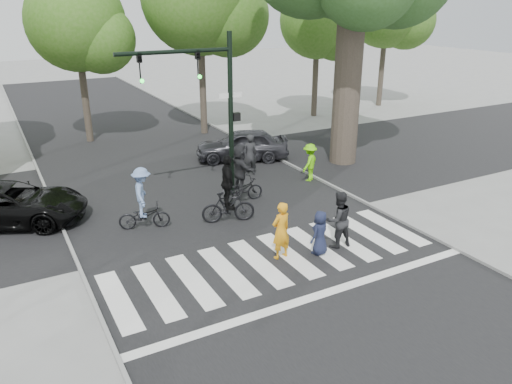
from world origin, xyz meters
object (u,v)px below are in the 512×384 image
car_suv (9,204)px  car_grey (242,145)px  cyclist_right (240,177)px  pedestrian_woman (281,231)px  traffic_signal (209,94)px  cyclist_mid (228,195)px  pedestrian_child (320,233)px  pedestrian_adult (338,220)px  cyclist_left (143,203)px

car_suv → car_grey: car_grey is taller
cyclist_right → car_grey: bearing=62.3°
car_grey → pedestrian_woman: bearing=1.6°
traffic_signal → cyclist_mid: bearing=-99.9°
traffic_signal → car_grey: bearing=49.7°
pedestrian_child → cyclist_mid: bearing=-88.1°
pedestrian_woman → cyclist_mid: cyclist_mid is taller
pedestrian_adult → car_grey: bearing=-94.8°
pedestrian_woman → car_grey: 9.62m
pedestrian_adult → cyclist_left: cyclist_left is taller
pedestrian_woman → car_suv: 9.20m
traffic_signal → cyclist_left: bearing=-155.2°
car_suv → pedestrian_child: bearing=-106.0°
traffic_signal → car_suv: (-6.80, 1.14, -3.22)m
traffic_signal → cyclist_left: size_ratio=2.89×
pedestrian_child → cyclist_right: bearing=-108.4°
cyclist_right → car_grey: 5.22m
pedestrian_adult → cyclist_mid: bearing=-51.9°
pedestrian_woman → cyclist_left: bearing=-63.4°
car_suv → traffic_signal: bearing=-74.8°
pedestrian_child → car_grey: (2.24, 9.35, 0.05)m
pedestrian_child → cyclist_right: cyclist_right is taller
cyclist_left → car_suv: cyclist_left is taller
pedestrian_child → traffic_signal: bearing=-100.6°
pedestrian_child → car_suv: car_suv is taller
traffic_signal → cyclist_mid: (-0.39, -2.24, -2.95)m
cyclist_left → cyclist_mid: 2.75m
car_grey → pedestrian_adult: bearing=12.9°
traffic_signal → cyclist_right: bearing=-46.0°
traffic_signal → pedestrian_adult: 6.44m
cyclist_right → pedestrian_woman: bearing=-102.1°
pedestrian_child → car_grey: bearing=-124.1°
pedestrian_adult → cyclist_right: (-0.93, 4.60, 0.10)m
pedestrian_child → car_suv: (-7.77, 6.69, 0.01)m
traffic_signal → car_suv: traffic_signal is taller
cyclist_left → cyclist_right: 3.84m
cyclist_left → car_suv: size_ratio=0.42×
pedestrian_child → pedestrian_adult: pedestrian_adult is taller
cyclist_right → car_grey: cyclist_right is taller
car_grey → cyclist_left: bearing=-28.1°
traffic_signal → cyclist_mid: size_ratio=2.58×
cyclist_left → cyclist_right: bearing=8.5°
pedestrian_adult → pedestrian_woman: bearing=-1.7°
traffic_signal → cyclist_right: traffic_signal is taller
traffic_signal → cyclist_left: (-3.00, -1.39, -3.00)m
cyclist_left → cyclist_mid: size_ratio=0.89×
pedestrian_child → cyclist_mid: 3.59m
pedestrian_woman → cyclist_right: 4.50m
car_suv → car_grey: size_ratio=1.16×
cyclist_left → car_suv: bearing=146.3°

